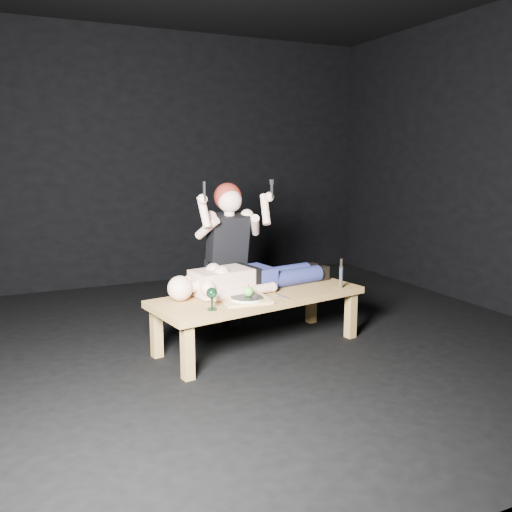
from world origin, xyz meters
The scene contains 13 objects.
ground centered at (0.00, 0.00, 0.00)m, with size 5.00×5.00×0.00m, color black.
back_wall centered at (0.00, 2.50, 1.50)m, with size 5.00×5.00×0.00m, color black.
table centered at (-0.11, -0.16, 0.23)m, with size 1.74×0.65×0.45m, color #9E7842.
lying_man centered at (-0.09, -0.01, 0.57)m, with size 1.64×0.50×0.25m, color #DCAB8F, non-canonical shape.
kneeling_woman centered at (-0.18, 0.41, 0.68)m, with size 0.72×0.81×1.36m, color black, non-canonical shape.
serving_tray centered at (-0.30, -0.36, 0.46)m, with size 0.36×0.26×0.02m, color tan.
plate centered at (-0.30, -0.36, 0.48)m, with size 0.24×0.24×0.02m, color white.
apple centered at (-0.28, -0.35, 0.53)m, with size 0.08×0.08×0.08m, color #51AC2E.
goblet centered at (-0.61, -0.45, 0.53)m, with size 0.08×0.08×0.17m, color black, non-canonical shape.
fork_flat centered at (-0.49, -0.44, 0.45)m, with size 0.02×0.18×0.01m, color #B2B2B7.
knife_flat centered at (0.02, -0.34, 0.45)m, with size 0.02×0.18×0.01m, color #B2B2B7.
spoon_flat centered at (-0.06, -0.29, 0.45)m, with size 0.02×0.18×0.01m, color #B2B2B7.
carving_knife centered at (0.59, -0.29, 0.58)m, with size 0.03×0.04×0.25m, color #B2B2B7, non-canonical shape.
Camera 1 is at (-1.88, -3.98, 1.55)m, focal length 37.67 mm.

